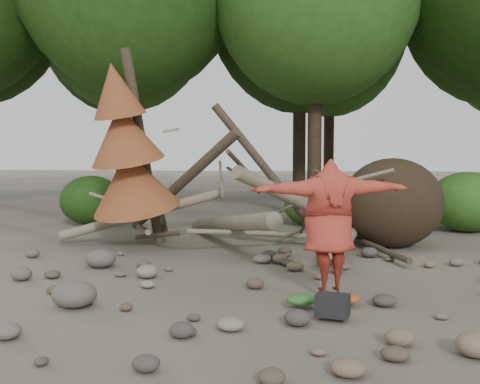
# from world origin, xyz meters

# --- Properties ---
(ground) EXTENTS (120.00, 120.00, 0.00)m
(ground) POSITION_xyz_m (0.00, 0.00, 0.00)
(ground) COLOR #514C44
(ground) RESTS_ON ground
(deadfall_pile) EXTENTS (8.55, 5.24, 3.30)m
(deadfall_pile) POSITION_xyz_m (2.02, 4.24, 0.95)
(deadfall_pile) COLOR #332619
(deadfall_pile) RESTS_ON ground
(dead_conifer) EXTENTS (2.06, 2.16, 4.35)m
(dead_conifer) POSITION_xyz_m (-3.12, 3.37, 2.11)
(dead_conifer) COLOR #4C3F30
(dead_conifer) RESTS_ON ground
(bush_left) EXTENTS (1.80, 1.80, 1.44)m
(bush_left) POSITION_xyz_m (-5.50, 7.20, 0.72)
(bush_left) COLOR #204612
(bush_left) RESTS_ON ground
(bush_mid) EXTENTS (1.40, 1.40, 1.12)m
(bush_mid) POSITION_xyz_m (0.80, 7.80, 0.56)
(bush_mid) COLOR #2A591A
(bush_mid) RESTS_ON ground
(bush_right) EXTENTS (2.00, 2.00, 1.60)m
(bush_right) POSITION_xyz_m (5.00, 7.00, 0.80)
(bush_right) COLOR #356A21
(bush_right) RESTS_ON ground
(frisbee_thrower) EXTENTS (3.64, 1.23, 2.37)m
(frisbee_thrower) POSITION_xyz_m (1.00, -0.03, 1.04)
(frisbee_thrower) COLOR #AE3527
(frisbee_thrower) RESTS_ON ground
(backpack) EXTENTS (0.46, 0.36, 0.27)m
(backpack) POSITION_xyz_m (1.00, -1.18, 0.13)
(backpack) COLOR black
(backpack) RESTS_ON ground
(cloth_green) EXTENTS (0.40, 0.33, 0.15)m
(cloth_green) POSITION_xyz_m (0.61, -0.72, 0.08)
(cloth_green) COLOR #326A2A
(cloth_green) RESTS_ON ground
(cloth_orange) EXTENTS (0.35, 0.28, 0.13)m
(cloth_orange) POSITION_xyz_m (1.23, -0.55, 0.06)
(cloth_orange) COLOR #A64F1C
(cloth_orange) RESTS_ON ground
(boulder_front_left) EXTENTS (0.61, 0.55, 0.36)m
(boulder_front_left) POSITION_xyz_m (-2.42, -1.00, 0.18)
(boulder_front_left) COLOR #625B51
(boulder_front_left) RESTS_ON ground
(boulder_front_right) EXTENTS (0.43, 0.39, 0.26)m
(boulder_front_right) POSITION_xyz_m (2.39, -2.22, 0.13)
(boulder_front_right) COLOR #866553
(boulder_front_right) RESTS_ON ground
(boulder_mid_left) EXTENTS (0.56, 0.50, 0.34)m
(boulder_mid_left) POSITION_xyz_m (-3.02, 1.49, 0.17)
(boulder_mid_left) COLOR #615852
(boulder_mid_left) RESTS_ON ground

